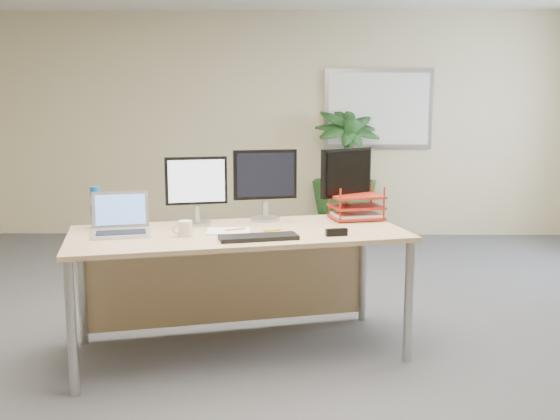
{
  "coord_description": "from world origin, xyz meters",
  "views": [
    {
      "loc": [
        0.14,
        -3.63,
        1.62
      ],
      "look_at": [
        0.07,
        0.35,
        0.94
      ],
      "focal_mm": 40.0,
      "sensor_mm": 36.0,
      "label": 1
    }
  ],
  "objects_px": {
    "floor_plant": "(345,178)",
    "desk": "(236,253)",
    "monitor_left": "(196,186)",
    "monitor_right": "(265,180)",
    "laptop": "(121,224)"
  },
  "relations": [
    {
      "from": "desk",
      "to": "monitor_left",
      "type": "xyz_separation_m",
      "value": [
        -0.27,
        0.1,
        0.44
      ]
    },
    {
      "from": "floor_plant",
      "to": "desk",
      "type": "bearing_deg",
      "value": -106.84
    },
    {
      "from": "floor_plant",
      "to": "monitor_left",
      "type": "bearing_deg",
      "value": -111.53
    },
    {
      "from": "monitor_right",
      "to": "laptop",
      "type": "height_order",
      "value": "monitor_right"
    },
    {
      "from": "monitor_left",
      "to": "floor_plant",
      "type": "bearing_deg",
      "value": 68.47
    },
    {
      "from": "floor_plant",
      "to": "monitor_left",
      "type": "height_order",
      "value": "floor_plant"
    },
    {
      "from": "monitor_right",
      "to": "laptop",
      "type": "relative_size",
      "value": 1.18
    },
    {
      "from": "floor_plant",
      "to": "monitor_right",
      "type": "distance_m",
      "value": 3.19
    },
    {
      "from": "desk",
      "to": "floor_plant",
      "type": "distance_m",
      "value": 3.48
    },
    {
      "from": "floor_plant",
      "to": "monitor_left",
      "type": "distance_m",
      "value": 3.48
    },
    {
      "from": "desk",
      "to": "monitor_right",
      "type": "distance_m",
      "value": 0.56
    },
    {
      "from": "desk",
      "to": "monitor_right",
      "type": "height_order",
      "value": "monitor_right"
    },
    {
      "from": "floor_plant",
      "to": "laptop",
      "type": "distance_m",
      "value": 3.91
    },
    {
      "from": "monitor_right",
      "to": "monitor_left",
      "type": "bearing_deg",
      "value": -159.93
    },
    {
      "from": "floor_plant",
      "to": "monitor_right",
      "type": "height_order",
      "value": "floor_plant"
    }
  ]
}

